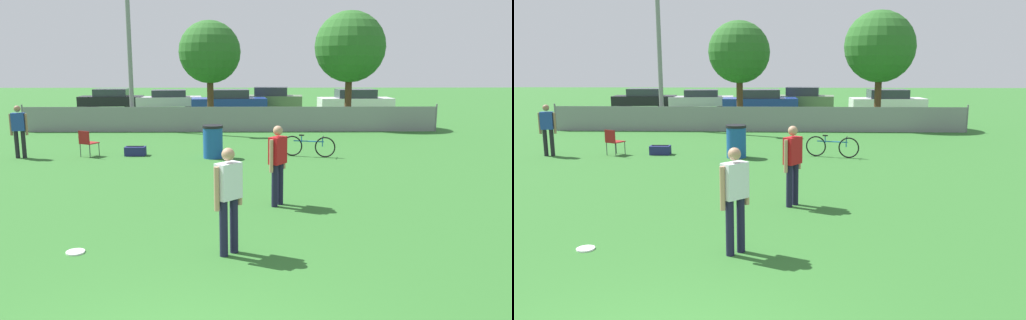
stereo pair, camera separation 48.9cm
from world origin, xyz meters
TOP-DOWN VIEW (x-y plane):
  - fence_backline at (0.00, 18.00)m, footprint 18.26×0.07m
  - light_pole at (-4.46, 18.72)m, footprint 0.90×0.36m
  - tree_near_pole at (-1.10, 20.95)m, footprint 3.03×3.03m
  - tree_far_right at (5.53, 19.85)m, footprint 3.30×3.30m
  - player_thrower_red at (1.41, 6.27)m, footprint 0.41×0.46m
  - player_receiver_white at (0.50, 3.53)m, footprint 0.44×0.43m
  - spectator_in_blue at (-6.43, 11.79)m, footprint 0.53×0.28m
  - frisbee_disc at (-1.94, 3.61)m, footprint 0.29×0.29m
  - folding_chair_sideline at (-4.37, 11.96)m, footprint 0.61×0.61m
  - bicycle_sideline at (2.73, 11.91)m, footprint 1.67×0.58m
  - trash_bin at (-0.33, 11.75)m, footprint 0.65×0.65m
  - gear_bag_sideline at (-2.90, 12.18)m, footprint 0.65×0.36m
  - parked_car_dark at (-8.36, 29.59)m, footprint 4.23×1.99m
  - parked_car_silver at (-4.54, 29.75)m, footprint 4.44×2.23m
  - parked_car_blue at (-0.41, 26.69)m, footprint 4.65×2.19m
  - parked_car_olive at (2.26, 28.71)m, footprint 4.16×2.15m
  - parked_car_white at (7.34, 26.74)m, footprint 4.49×1.99m

SIDE VIEW (x-z plane):
  - frisbee_disc at x=-1.94m, z-range 0.00..0.03m
  - gear_bag_sideline at x=-2.90m, z-range -0.01..0.31m
  - bicycle_sideline at x=2.73m, z-range -0.01..0.70m
  - folding_chair_sideline at x=-4.37m, z-range 0.07..0.93m
  - trash_bin at x=-0.33m, z-range 0.00..1.05m
  - fence_backline at x=0.00m, z-range -0.05..1.16m
  - parked_car_silver at x=-4.54m, z-range -0.01..1.24m
  - parked_car_dark at x=-8.36m, z-range -0.01..1.32m
  - parked_car_blue at x=-0.41m, z-range -0.02..1.41m
  - parked_car_white at x=7.34m, z-range -0.02..1.42m
  - parked_car_olive at x=2.26m, z-range -0.03..1.46m
  - spectator_in_blue at x=-6.43m, z-range 0.12..1.79m
  - player_thrower_red at x=1.41m, z-range 0.13..1.83m
  - player_receiver_white at x=0.50m, z-range 0.13..1.83m
  - tree_near_pole at x=-1.10m, z-range 0.98..6.02m
  - tree_far_right at x=5.53m, z-range 1.03..6.41m
  - light_pole at x=-4.46m, z-range 0.77..9.72m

